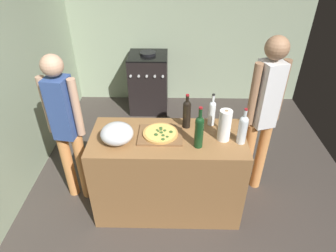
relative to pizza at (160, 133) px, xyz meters
name	(u,v)px	position (x,y,z in m)	size (l,w,h in m)	color
ground_plane	(179,156)	(0.20, 0.80, -0.94)	(4.00, 3.78, 0.02)	#3F3833
kitchen_wall_rear	(180,21)	(0.20, 2.44, 0.37)	(4.00, 0.10, 2.60)	#99A889
kitchen_wall_left	(19,61)	(-1.56, 0.80, 0.37)	(0.10, 3.78, 2.60)	#99A889
counter	(168,173)	(0.07, -0.01, -0.48)	(1.43, 0.63, 0.90)	olive
cutting_board	(160,135)	(0.00, 0.00, -0.02)	(0.40, 0.32, 0.02)	brown
pizza	(160,133)	(0.00, 0.00, 0.00)	(0.32, 0.32, 0.03)	tan
mixing_bowl	(117,134)	(-0.38, -0.10, 0.06)	(0.29, 0.29, 0.18)	#B2B2B7
paper_towel_roll	(225,125)	(0.57, -0.04, 0.12)	(0.11, 0.11, 0.30)	white
wine_bottle_dark	(187,113)	(0.24, 0.16, 0.13)	(0.07, 0.07, 0.35)	black
wine_bottle_green	(243,128)	(0.72, -0.08, 0.12)	(0.08, 0.08, 0.35)	silver
wine_bottle_clear	(212,112)	(0.48, 0.20, 0.11)	(0.07, 0.07, 0.33)	silver
wine_bottle_amber	(199,130)	(0.33, -0.15, 0.14)	(0.08, 0.08, 0.39)	#143819
stove	(149,82)	(-0.28, 2.04, -0.47)	(0.59, 0.58, 0.96)	black
person_in_stripes	(66,125)	(-0.91, 0.12, -0.01)	(0.36, 0.23, 1.63)	#D88C4C
person_in_red	(263,112)	(0.99, 0.27, 0.08)	(0.35, 0.25, 1.75)	#D88C4C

